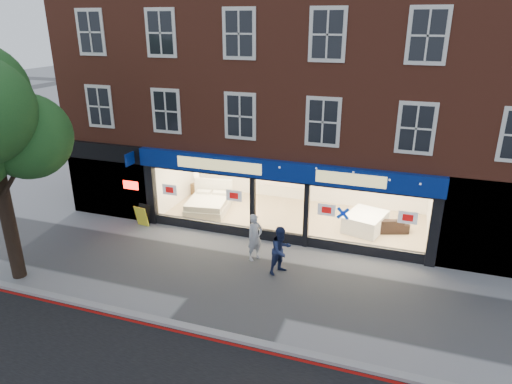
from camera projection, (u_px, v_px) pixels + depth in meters
The scene contains 12 objects.
ground at pixel (252, 281), 14.95m from camera, with size 120.00×120.00×0.00m, color gray.
kerb_line at pixel (214, 340), 12.21m from camera, with size 60.00×0.10×0.01m, color #8C0A07.
kerb_stone at pixel (217, 334), 12.37m from camera, with size 60.00×0.25×0.12m, color gray.
showroom_floor at pixel (293, 218), 19.57m from camera, with size 11.00×4.50×0.10m, color tan.
building at pixel (308, 55), 18.72m from camera, with size 19.00×8.26×10.30m.
display_bed at pixel (209, 204), 20.13m from camera, with size 2.02×2.33×1.18m.
bedside_table at pixel (197, 189), 22.05m from camera, with size 0.45×0.45×0.55m, color brown.
mattress_stack at pixel (365, 222), 18.31m from camera, with size 1.78×2.04×0.69m.
sofa at pixel (382, 224), 18.23m from camera, with size 2.00×0.78×0.58m, color black.
a_board at pixel (143, 215), 18.87m from camera, with size 0.58×0.37×0.89m, color yellow.
pedestrian_grey at pixel (255, 237), 16.08m from camera, with size 0.63×0.41×1.72m, color #B6B8BF.
pedestrian_blue at pixel (281, 250), 15.21m from camera, with size 0.82×0.64×1.68m, color #1A254B.
Camera 1 is at (4.33, -12.19, 8.05)m, focal length 32.00 mm.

